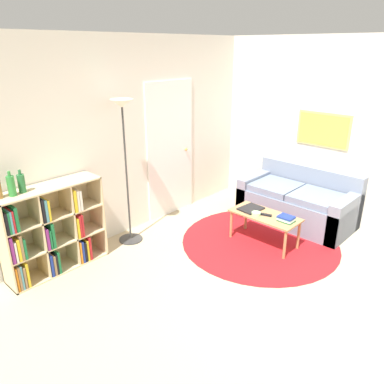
# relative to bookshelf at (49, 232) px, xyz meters

# --- Properties ---
(ground_plane) EXTENTS (14.00, 14.00, 0.00)m
(ground_plane) POSITION_rel_bookshelf_xyz_m (1.42, -2.35, -0.49)
(ground_plane) COLOR tan
(wall_back) EXTENTS (7.25, 0.11, 2.60)m
(wall_back) POSITION_rel_bookshelf_xyz_m (1.45, 0.21, 0.80)
(wall_back) COLOR silver
(wall_back) RESTS_ON ground_plane
(wall_right) EXTENTS (0.08, 5.53, 2.60)m
(wall_right) POSITION_rel_bookshelf_xyz_m (3.57, -1.09, 0.81)
(wall_right) COLOR silver
(wall_right) RESTS_ON ground_plane
(rug) EXTENTS (2.07, 2.07, 0.01)m
(rug) POSITION_rel_bookshelf_xyz_m (2.21, -1.38, -0.48)
(rug) COLOR #B2191E
(rug) RESTS_ON ground_plane
(bookshelf) EXTENTS (1.15, 0.34, 1.03)m
(bookshelf) POSITION_rel_bookshelf_xyz_m (0.00, 0.00, 0.00)
(bookshelf) COLOR beige
(bookshelf) RESTS_ON ground_plane
(floor_lamp) EXTENTS (0.31, 0.31, 1.87)m
(floor_lamp) POSITION_rel_bookshelf_xyz_m (1.06, -0.08, 0.97)
(floor_lamp) COLOR #333333
(floor_lamp) RESTS_ON ground_plane
(couch) EXTENTS (0.84, 1.60, 0.78)m
(couch) POSITION_rel_bookshelf_xyz_m (3.17, -1.41, -0.20)
(couch) COLOR gray
(couch) RESTS_ON ground_plane
(coffee_table) EXTENTS (0.42, 0.90, 0.41)m
(coffee_table) POSITION_rel_bookshelf_xyz_m (2.22, -1.43, -0.12)
(coffee_table) COLOR #AD7F51
(coffee_table) RESTS_ON ground_plane
(laptop) EXTENTS (0.33, 0.27, 0.02)m
(laptop) POSITION_rel_bookshelf_xyz_m (2.23, -1.20, -0.06)
(laptop) COLOR black
(laptop) RESTS_ON coffee_table
(bowl) EXTENTS (0.12, 0.12, 0.05)m
(bowl) POSITION_rel_bookshelf_xyz_m (2.11, -1.36, -0.05)
(bowl) COLOR #9ED193
(bowl) RESTS_ON coffee_table
(book_stack_on_table) EXTENTS (0.15, 0.20, 0.07)m
(book_stack_on_table) POSITION_rel_bookshelf_xyz_m (2.23, -1.73, -0.04)
(book_stack_on_table) COLOR #196B38
(book_stack_on_table) RESTS_ON coffee_table
(remote) EXTENTS (0.09, 0.17, 0.02)m
(remote) POSITION_rel_bookshelf_xyz_m (2.20, -1.45, -0.06)
(remote) COLOR black
(remote) RESTS_ON coffee_table
(bottle_middle) EXTENTS (0.08, 0.08, 0.26)m
(bottle_middle) POSITION_rel_bookshelf_xyz_m (-0.31, -0.02, 0.65)
(bottle_middle) COLOR #2D8438
(bottle_middle) RESTS_ON bookshelf
(bottle_right) EXTENTS (0.08, 0.08, 0.24)m
(bottle_right) POSITION_rel_bookshelf_xyz_m (-0.20, 0.01, 0.65)
(bottle_right) COLOR #236633
(bottle_right) RESTS_ON bookshelf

